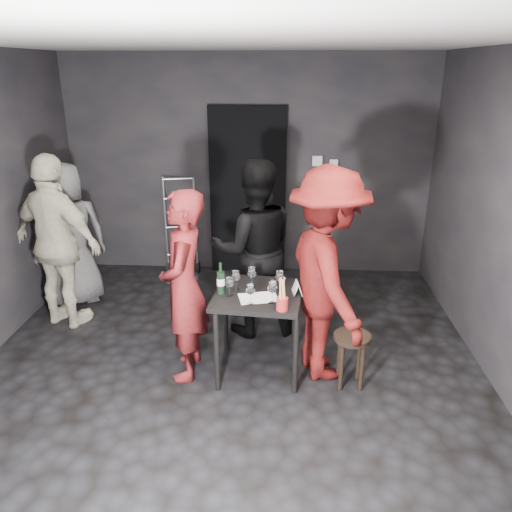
# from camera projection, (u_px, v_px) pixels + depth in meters

# --- Properties ---
(floor) EXTENTS (4.50, 5.00, 0.02)m
(floor) POSITION_uv_depth(u_px,v_px,m) (228.00, 376.00, 4.35)
(floor) COLOR black
(floor) RESTS_ON ground
(ceiling) EXTENTS (4.50, 5.00, 0.02)m
(ceiling) POSITION_uv_depth(u_px,v_px,m) (220.00, 39.00, 3.39)
(ceiling) COLOR silver
(ceiling) RESTS_ON ground
(wall_back) EXTENTS (4.50, 0.04, 2.70)m
(wall_back) POSITION_uv_depth(u_px,v_px,m) (248.00, 167.00, 6.20)
(wall_back) COLOR black
(wall_back) RESTS_ON ground
(wall_front) EXTENTS (4.50, 0.04, 2.70)m
(wall_front) POSITION_uv_depth(u_px,v_px,m) (131.00, 474.00, 1.54)
(wall_front) COLOR black
(wall_front) RESTS_ON ground
(doorway) EXTENTS (0.95, 0.10, 2.10)m
(doorway) POSITION_uv_depth(u_px,v_px,m) (248.00, 192.00, 6.26)
(doorway) COLOR black
(doorway) RESTS_ON ground
(wallbox_upper) EXTENTS (0.12, 0.06, 0.12)m
(wallbox_upper) POSITION_uv_depth(u_px,v_px,m) (317.00, 161.00, 6.08)
(wallbox_upper) COLOR #B7B7B2
(wallbox_upper) RESTS_ON wall_back
(wallbox_lower) EXTENTS (0.10, 0.06, 0.14)m
(wallbox_lower) POSITION_uv_depth(u_px,v_px,m) (334.00, 165.00, 6.08)
(wallbox_lower) COLOR #B7B7B2
(wallbox_lower) RESTS_ON wall_back
(hand_truck) EXTENTS (0.42, 0.35, 1.27)m
(hand_truck) POSITION_uv_depth(u_px,v_px,m) (182.00, 258.00, 6.40)
(hand_truck) COLOR #B2B2B7
(hand_truck) RESTS_ON floor
(tasting_table) EXTENTS (0.72, 0.72, 0.75)m
(tasting_table) POSITION_uv_depth(u_px,v_px,m) (258.00, 303.00, 4.22)
(tasting_table) COLOR black
(tasting_table) RESTS_ON floor
(stool) EXTENTS (0.31, 0.31, 0.47)m
(stool) POSITION_uv_depth(u_px,v_px,m) (352.00, 347.00, 4.12)
(stool) COLOR black
(stool) RESTS_ON floor
(server_red) EXTENTS (0.46, 0.67, 1.79)m
(server_red) POSITION_uv_depth(u_px,v_px,m) (183.00, 278.00, 4.11)
(server_red) COLOR maroon
(server_red) RESTS_ON floor
(woman_black) EXTENTS (1.07, 0.71, 2.03)m
(woman_black) POSITION_uv_depth(u_px,v_px,m) (254.00, 235.00, 4.76)
(woman_black) COLOR black
(woman_black) RESTS_ON floor
(man_maroon) EXTENTS (1.05, 1.56, 2.21)m
(man_maroon) POSITION_uv_depth(u_px,v_px,m) (328.00, 254.00, 4.04)
(man_maroon) COLOR #631210
(man_maroon) RESTS_ON floor
(bystander_cream) EXTENTS (1.36, 1.00, 2.10)m
(bystander_cream) POSITION_uv_depth(u_px,v_px,m) (56.00, 228.00, 4.89)
(bystander_cream) COLOR beige
(bystander_cream) RESTS_ON floor
(bystander_grey) EXTENTS (0.95, 0.86, 1.71)m
(bystander_grey) POSITION_uv_depth(u_px,v_px,m) (69.00, 230.00, 5.42)
(bystander_grey) COLOR #5B5B5B
(bystander_grey) RESTS_ON floor
(tasting_mat) EXTENTS (0.35, 0.27, 0.00)m
(tasting_mat) POSITION_uv_depth(u_px,v_px,m) (258.00, 298.00, 4.09)
(tasting_mat) COLOR white
(tasting_mat) RESTS_ON tasting_table
(wine_glass_a) EXTENTS (0.07, 0.07, 0.18)m
(wine_glass_a) POSITION_uv_depth(u_px,v_px,m) (230.00, 286.00, 4.10)
(wine_glass_a) COLOR white
(wine_glass_a) RESTS_ON tasting_table
(wine_glass_b) EXTENTS (0.08, 0.08, 0.19)m
(wine_glass_b) POSITION_uv_depth(u_px,v_px,m) (236.00, 280.00, 4.20)
(wine_glass_b) COLOR white
(wine_glass_b) RESTS_ON tasting_table
(wine_glass_c) EXTENTS (0.09, 0.09, 0.20)m
(wine_glass_c) POSITION_uv_depth(u_px,v_px,m) (252.00, 276.00, 4.26)
(wine_glass_c) COLOR white
(wine_glass_c) RESTS_ON tasting_table
(wine_glass_d) EXTENTS (0.09, 0.09, 0.19)m
(wine_glass_d) POSITION_uv_depth(u_px,v_px,m) (250.00, 293.00, 3.95)
(wine_glass_d) COLOR white
(wine_glass_d) RESTS_ON tasting_table
(wine_glass_e) EXTENTS (0.09, 0.09, 0.21)m
(wine_glass_e) POSITION_uv_depth(u_px,v_px,m) (272.00, 291.00, 3.96)
(wine_glass_e) COLOR white
(wine_glass_e) RESTS_ON tasting_table
(wine_glass_f) EXTENTS (0.09, 0.09, 0.20)m
(wine_glass_f) POSITION_uv_depth(u_px,v_px,m) (280.00, 280.00, 4.18)
(wine_glass_f) COLOR white
(wine_glass_f) RESTS_ON tasting_table
(wine_bottle) EXTENTS (0.07, 0.07, 0.27)m
(wine_bottle) POSITION_uv_depth(u_px,v_px,m) (221.00, 282.00, 4.14)
(wine_bottle) COLOR black
(wine_bottle) RESTS_ON tasting_table
(breadstick_cup) EXTENTS (0.09, 0.09, 0.29)m
(breadstick_cup) POSITION_uv_depth(u_px,v_px,m) (282.00, 295.00, 3.85)
(breadstick_cup) COLOR #A92324
(breadstick_cup) RESTS_ON tasting_table
(reserved_card) EXTENTS (0.10, 0.15, 0.11)m
(reserved_card) POSITION_uv_depth(u_px,v_px,m) (295.00, 288.00, 4.15)
(reserved_card) COLOR white
(reserved_card) RESTS_ON tasting_table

